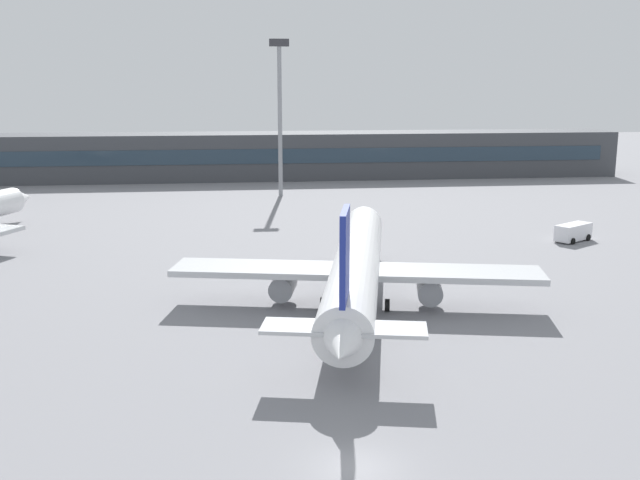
{
  "coord_description": "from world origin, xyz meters",
  "views": [
    {
      "loc": [
        -5.7,
        -32.83,
        18.62
      ],
      "look_at": [
        3.0,
        40.0,
        3.0
      ],
      "focal_mm": 41.42,
      "sensor_mm": 36.0,
      "label": 1
    }
  ],
  "objects": [
    {
      "name": "ground_plane",
      "position": [
        0.0,
        40.0,
        0.0
      ],
      "size": [
        400.0,
        400.0,
        0.0
      ],
      "primitive_type": "plane",
      "color": "gray"
    },
    {
      "name": "terminal_building",
      "position": [
        0.0,
        114.31,
        4.5
      ],
      "size": [
        143.24,
        12.13,
        9.0
      ],
      "color": "#3F4247",
      "rests_on": "ground_plane"
    },
    {
      "name": "airplane_near",
      "position": [
        4.72,
        27.9,
        3.38
      ],
      "size": [
        31.41,
        44.42,
        11.08
      ],
      "color": "white",
      "rests_on": "ground_plane"
    },
    {
      "name": "service_van_white",
      "position": [
        34.84,
        49.79,
        1.11
      ],
      "size": [
        5.44,
        4.53,
        2.08
      ],
      "color": "white",
      "rests_on": "ground_plane"
    },
    {
      "name": "floodlight_tower_west",
      "position": [
        2.35,
        90.52,
        14.85
      ],
      "size": [
        3.2,
        0.8,
        25.66
      ],
      "color": "gray",
      "rests_on": "ground_plane"
    }
  ]
}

